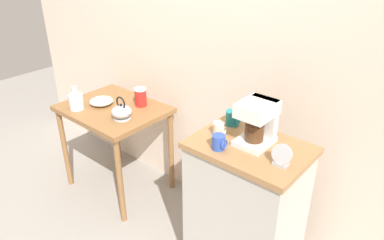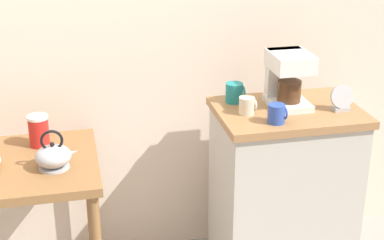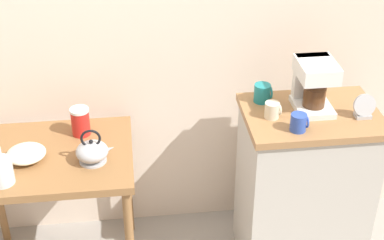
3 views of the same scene
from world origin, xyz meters
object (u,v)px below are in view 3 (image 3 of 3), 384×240
at_px(bowl_stoneware, 26,154).
at_px(coffee_maker, 314,82).
at_px(canister_enamel, 80,121).
at_px(mug_small_cream, 272,110).
at_px(teakettle, 93,151).
at_px(glass_carafe_vase, 1,170).
at_px(mug_dark_teal, 263,93).
at_px(mug_blue, 299,122).
at_px(table_clock, 364,107).

xyz_separation_m(bowl_stoneware, coffee_maker, (1.41, 0.05, 0.27)).
bearing_deg(coffee_maker, bowl_stoneware, -178.06).
xyz_separation_m(canister_enamel, mug_small_cream, (0.94, -0.22, 0.13)).
bearing_deg(coffee_maker, teakettle, -174.67).
xyz_separation_m(glass_carafe_vase, mug_dark_teal, (1.27, 0.31, 0.15)).
distance_m(canister_enamel, mug_small_cream, 0.97).
height_order(coffee_maker, mug_small_cream, coffee_maker).
xyz_separation_m(mug_small_cream, mug_blue, (0.09, -0.13, 0.00)).
distance_m(coffee_maker, table_clock, 0.27).
distance_m(teakettle, mug_small_cream, 0.89).
height_order(glass_carafe_vase, coffee_maker, coffee_maker).
relative_size(teakettle, glass_carafe_vase, 1.00).
height_order(bowl_stoneware, mug_small_cream, mug_small_cream).
height_order(mug_small_cream, mug_blue, mug_blue).
relative_size(canister_enamel, table_clock, 1.23).
bearing_deg(teakettle, glass_carafe_vase, -163.63).
relative_size(bowl_stoneware, coffee_maker, 0.73).
xyz_separation_m(glass_carafe_vase, coffee_maker, (1.50, 0.22, 0.24)).
bearing_deg(bowl_stoneware, mug_blue, -6.81).
distance_m(teakettle, mug_dark_teal, 0.90).
relative_size(bowl_stoneware, table_clock, 1.55).
bearing_deg(teakettle, coffee_maker, 5.33).
relative_size(mug_blue, table_clock, 0.70).
xyz_separation_m(mug_dark_teal, table_clock, (0.45, -0.21, 0.01)).
height_order(glass_carafe_vase, mug_dark_teal, mug_dark_teal).
height_order(bowl_stoneware, coffee_maker, coffee_maker).
relative_size(glass_carafe_vase, coffee_maker, 0.73).
bearing_deg(teakettle, canister_enamel, 104.64).
xyz_separation_m(bowl_stoneware, mug_small_cream, (1.19, -0.02, 0.17)).
xyz_separation_m(mug_blue, mug_dark_teal, (-0.11, 0.29, 0.00)).
height_order(canister_enamel, table_clock, table_clock).
height_order(glass_carafe_vase, mug_small_cream, mug_small_cream).
bearing_deg(glass_carafe_vase, mug_blue, 0.83).
bearing_deg(teakettle, table_clock, -0.95).
distance_m(glass_carafe_vase, mug_blue, 1.38).
bearing_deg(canister_enamel, glass_carafe_vase, -132.50).
xyz_separation_m(canister_enamel, table_clock, (1.38, -0.27, 0.14)).
bearing_deg(table_clock, mug_dark_teal, 154.72).
xyz_separation_m(glass_carafe_vase, canister_enamel, (0.34, 0.37, 0.01)).
bearing_deg(mug_small_cream, canister_enamel, 166.69).
xyz_separation_m(bowl_stoneware, glass_carafe_vase, (-0.09, -0.17, 0.03)).
height_order(bowl_stoneware, table_clock, table_clock).
relative_size(teakettle, mug_dark_teal, 2.01).
distance_m(bowl_stoneware, mug_small_cream, 1.21).
xyz_separation_m(bowl_stoneware, canister_enamel, (0.25, 0.20, 0.04)).
relative_size(glass_carafe_vase, table_clock, 1.55).
bearing_deg(mug_blue, teakettle, 174.12).
xyz_separation_m(glass_carafe_vase, table_clock, (1.72, 0.10, 0.15)).
bearing_deg(bowl_stoneware, coffee_maker, 1.94).
relative_size(mug_small_cream, table_clock, 0.66).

